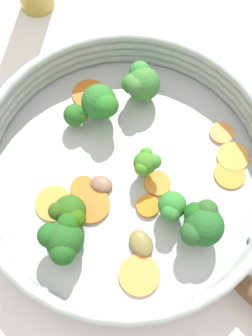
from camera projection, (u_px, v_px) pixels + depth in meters
name	position (u px, v px, depth m)	size (l,w,h in m)	color
ground_plane	(126.00, 177.00, 0.52)	(4.00, 4.00, 0.00)	silver
skillet	(126.00, 175.00, 0.51)	(0.36, 0.36, 0.02)	#B2B5B7
skillet_rim_wall	(126.00, 164.00, 0.48)	(0.37, 0.37, 0.05)	#ABB4B2
skillet_rivet_left	(196.00, 298.00, 0.44)	(0.01, 0.01, 0.01)	#B2B1BA
skillet_rivet_right	(251.00, 238.00, 0.46)	(0.01, 0.01, 0.01)	#ADB7B2
carrot_slice_0	(158.00, 182.00, 0.49)	(0.03, 0.03, 0.01)	orange
carrot_slice_1	(222.00, 133.00, 0.52)	(0.03, 0.03, 0.00)	#ED8B41
carrot_slice_2	(54.00, 203.00, 0.48)	(0.05, 0.05, 0.00)	orange
carrot_slice_3	(91.00, 205.00, 0.48)	(0.05, 0.05, 0.00)	orange
carrot_slice_4	(233.00, 157.00, 0.51)	(0.04, 0.04, 0.00)	#F19C3D
carrot_slice_5	(139.00, 275.00, 0.45)	(0.05, 0.05, 0.00)	#F99141
carrot_slice_6	(83.00, 188.00, 0.49)	(0.03, 0.03, 0.00)	orange
carrot_slice_7	(89.00, 94.00, 0.55)	(0.05, 0.05, 0.00)	orange
carrot_slice_8	(230.00, 174.00, 0.50)	(0.04, 0.04, 0.00)	orange
carrot_slice_9	(148.00, 206.00, 0.48)	(0.03, 0.03, 0.01)	orange
broccoli_floret_0	(201.00, 224.00, 0.44)	(0.06, 0.05, 0.06)	#6B9450
broccoli_floret_1	(77.00, 115.00, 0.51)	(0.03, 0.03, 0.04)	#87A463
broccoli_floret_2	(171.00, 208.00, 0.46)	(0.04, 0.03, 0.04)	#7B945A
broccoli_floret_3	(146.00, 163.00, 0.47)	(0.04, 0.03, 0.04)	#86B466
broccoli_floret_4	(101.00, 103.00, 0.50)	(0.05, 0.05, 0.06)	#74A457
broccoli_floret_5	(63.00, 239.00, 0.44)	(0.06, 0.05, 0.05)	#6C9052
broccoli_floret_6	(141.00, 82.00, 0.52)	(0.05, 0.05, 0.05)	#6C9246
broccoli_floret_7	(69.00, 213.00, 0.45)	(0.04, 0.05, 0.05)	#709D5D
mushroom_piece_0	(101.00, 184.00, 0.49)	(0.03, 0.02, 0.01)	#865E49
mushroom_piece_1	(141.00, 243.00, 0.46)	(0.03, 0.03, 0.01)	olive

